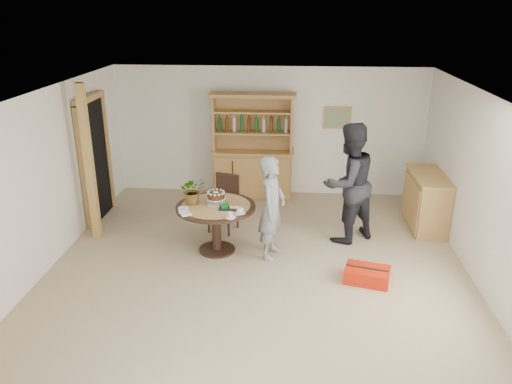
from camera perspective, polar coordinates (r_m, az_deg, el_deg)
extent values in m
plane|color=tan|center=(7.01, -0.03, -10.08)|extent=(7.00, 7.00, 0.00)
cube|color=white|center=(9.80, 1.53, 6.92)|extent=(6.00, 0.04, 2.50)
cube|color=white|center=(7.31, -24.19, 0.18)|extent=(0.04, 7.00, 2.50)
cube|color=white|center=(6.92, 25.56, -1.14)|extent=(0.04, 7.00, 2.50)
cube|color=white|center=(6.12, -0.04, 10.46)|extent=(6.00, 7.00, 0.04)
cube|color=tan|center=(9.72, 9.30, 8.37)|extent=(0.52, 0.03, 0.42)
cube|color=#59724C|center=(9.70, 9.31, 8.34)|extent=(0.44, 0.02, 0.34)
cube|color=black|center=(9.06, -17.94, 3.43)|extent=(0.10, 0.90, 2.10)
cube|color=#B1834A|center=(8.61, -19.01, 2.42)|extent=(0.12, 0.10, 2.10)
cube|color=#B1834A|center=(9.49, -16.74, 4.33)|extent=(0.12, 0.10, 2.10)
cube|color=#B1834A|center=(8.81, -18.60, 10.14)|extent=(0.12, 1.10, 0.10)
cube|color=tan|center=(8.20, -18.55, 3.07)|extent=(0.12, 0.12, 2.50)
cube|color=#B1834A|center=(9.79, -0.34, 2.04)|extent=(1.50, 0.50, 0.90)
cube|color=tan|center=(9.65, -0.35, 4.68)|extent=(1.56, 0.54, 0.04)
cube|color=#B1834A|center=(9.61, -0.31, 8.00)|extent=(1.50, 0.04, 1.06)
cube|color=#B1834A|center=(9.55, -4.79, 7.85)|extent=(0.04, 0.34, 1.06)
cube|color=#B1834A|center=(9.43, 4.08, 7.70)|extent=(0.04, 0.34, 1.06)
cube|color=tan|center=(9.50, -0.38, 6.80)|extent=(1.44, 0.32, 0.03)
cube|color=tan|center=(9.41, -0.38, 9.16)|extent=(1.44, 0.32, 0.03)
cube|color=#B1834A|center=(9.36, -0.39, 11.02)|extent=(1.62, 0.40, 0.06)
cylinder|color=#194C1E|center=(9.53, -3.77, 7.75)|extent=(0.07, 0.07, 0.28)
cylinder|color=#4C2D14|center=(9.51, -2.81, 7.74)|extent=(0.07, 0.07, 0.28)
cylinder|color=#B2BFB2|center=(9.49, -1.84, 7.73)|extent=(0.07, 0.07, 0.28)
cylinder|color=#194C1E|center=(9.47, -0.87, 7.72)|extent=(0.07, 0.07, 0.28)
cylinder|color=#4C2D14|center=(9.46, 0.11, 7.70)|extent=(0.07, 0.07, 0.28)
cylinder|color=#B2BFB2|center=(9.45, 1.08, 7.68)|extent=(0.07, 0.07, 0.28)
cylinder|color=#194C1E|center=(9.44, 2.06, 7.66)|extent=(0.07, 0.07, 0.28)
cylinder|color=#4C2D14|center=(9.44, 3.04, 7.64)|extent=(0.07, 0.07, 0.28)
cube|color=#B1834A|center=(8.89, 18.89, -1.11)|extent=(0.50, 1.20, 0.90)
cube|color=tan|center=(8.74, 19.25, 1.75)|extent=(0.54, 1.26, 0.04)
cylinder|color=black|center=(7.51, -4.62, -1.71)|extent=(1.20, 1.20, 0.04)
cylinder|color=black|center=(7.66, -4.54, -4.27)|extent=(0.14, 0.14, 0.70)
cylinder|color=black|center=(7.81, -4.47, -6.56)|extent=(0.56, 0.56, 0.03)
cylinder|color=#A68650|center=(7.50, -4.63, -1.54)|extent=(1.04, 1.04, 0.01)
cube|color=black|center=(8.30, -3.79, -1.53)|extent=(0.53, 0.53, 0.04)
cube|color=black|center=(8.37, -3.26, 0.51)|extent=(0.41, 0.16, 0.46)
cube|color=black|center=(8.30, -3.29, 1.94)|extent=(0.41, 0.17, 0.05)
cube|color=black|center=(8.32, -5.41, -3.25)|extent=(0.03, 0.04, 0.44)
cube|color=black|center=(8.17, -3.16, -3.64)|extent=(0.03, 0.04, 0.44)
cube|color=black|center=(8.62, -4.31, -2.35)|extent=(0.03, 0.04, 0.44)
cube|color=black|center=(8.47, -2.12, -2.71)|extent=(0.04, 0.04, 0.44)
cylinder|color=white|center=(7.54, -4.57, -1.32)|extent=(0.28, 0.28, 0.01)
cylinder|color=white|center=(7.53, -4.58, -1.04)|extent=(0.05, 0.05, 0.08)
cylinder|color=white|center=(7.51, -4.59, -0.72)|extent=(0.30, 0.30, 0.01)
cylinder|color=#412712|center=(7.50, -4.60, -0.37)|extent=(0.26, 0.26, 0.09)
cylinder|color=white|center=(7.48, -4.61, -0.04)|extent=(0.08, 0.08, 0.01)
sphere|color=white|center=(7.46, -3.70, -0.07)|extent=(0.04, 0.04, 0.04)
sphere|color=white|center=(7.52, -3.76, 0.10)|extent=(0.04, 0.04, 0.04)
sphere|color=white|center=(7.57, -4.04, 0.22)|extent=(0.04, 0.04, 0.04)
sphere|color=white|center=(7.59, -4.47, 0.28)|extent=(0.04, 0.04, 0.04)
sphere|color=white|center=(7.58, -4.94, 0.25)|extent=(0.04, 0.04, 0.04)
sphere|color=white|center=(7.55, -5.32, 0.14)|extent=(0.04, 0.04, 0.04)
sphere|color=white|center=(7.50, -5.52, -0.02)|extent=(0.04, 0.04, 0.04)
sphere|color=white|center=(7.44, -5.47, -0.19)|extent=(0.04, 0.04, 0.04)
sphere|color=white|center=(7.39, -5.19, -0.32)|extent=(0.04, 0.04, 0.04)
sphere|color=white|center=(7.37, -4.75, -0.38)|extent=(0.04, 0.04, 0.04)
sphere|color=white|center=(7.37, -4.27, -0.34)|extent=(0.04, 0.04, 0.04)
sphere|color=white|center=(7.41, -3.89, -0.23)|extent=(0.04, 0.04, 0.04)
imported|color=#3F7233|center=(7.53, -7.25, 0.21)|extent=(0.47, 0.44, 0.42)
cube|color=black|center=(7.36, -3.08, -1.86)|extent=(0.30, 0.20, 0.01)
cube|color=#0B6B1F|center=(7.35, -3.54, -1.60)|extent=(0.10, 0.10, 0.06)
cube|color=#0B6B1F|center=(7.34, -3.55, -1.35)|extent=(0.11, 0.02, 0.01)
cylinder|color=white|center=(7.19, -1.81, -2.41)|extent=(0.15, 0.15, 0.01)
imported|color=white|center=(7.18, -1.82, -2.10)|extent=(0.10, 0.10, 0.08)
cylinder|color=white|center=(7.05, -2.93, -2.92)|extent=(0.15, 0.15, 0.01)
imported|color=white|center=(7.04, -2.93, -2.61)|extent=(0.08, 0.08, 0.07)
cube|color=white|center=(7.40, -8.31, -1.87)|extent=(0.14, 0.08, 0.03)
cube|color=white|center=(7.28, -8.28, -2.24)|extent=(0.16, 0.11, 0.03)
cube|color=white|center=(7.18, -7.98, -2.57)|extent=(0.16, 0.14, 0.03)
imported|color=gray|center=(7.32, 1.84, -1.83)|extent=(0.51, 0.65, 1.57)
imported|color=black|center=(7.92, 10.53, 0.99)|extent=(1.18, 1.14, 1.92)
cube|color=red|center=(7.11, 12.58, -9.22)|extent=(0.68, 0.53, 0.20)
cube|color=black|center=(7.06, 12.65, -8.48)|extent=(0.55, 0.18, 0.01)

